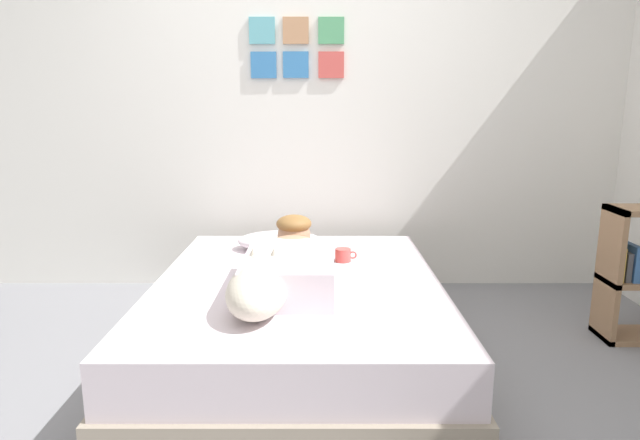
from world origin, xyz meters
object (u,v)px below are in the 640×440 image
(pillow, at_px, (282,241))
(person_lying, at_px, (293,261))
(dog, at_px, (260,288))
(coffee_cup, at_px, (346,255))
(bed, at_px, (301,317))
(cell_phone, at_px, (258,277))

(pillow, relative_size, person_lying, 0.57)
(dog, xyz_separation_m, coffee_cup, (0.40, 0.76, -0.07))
(pillow, distance_m, dog, 1.02)
(dog, height_order, coffee_cup, dog)
(person_lying, bearing_deg, coffee_cup, 51.67)
(bed, relative_size, cell_phone, 13.77)
(person_lying, relative_size, coffee_cup, 7.36)
(person_lying, bearing_deg, pillow, 99.31)
(dog, bearing_deg, coffee_cup, 61.92)
(person_lying, bearing_deg, cell_phone, 166.31)
(bed, bearing_deg, pillow, 103.05)
(pillow, height_order, coffee_cup, pillow)
(bed, height_order, coffee_cup, coffee_cup)
(cell_phone, bearing_deg, person_lying, -13.69)
(bed, distance_m, dog, 0.56)
(person_lying, height_order, dog, person_lying)
(pillow, bearing_deg, coffee_cup, -34.29)
(pillow, bearing_deg, bed, -76.95)
(coffee_cup, bearing_deg, bed, -127.32)
(pillow, relative_size, cell_phone, 3.71)
(dog, bearing_deg, pillow, 88.78)
(person_lying, xyz_separation_m, cell_phone, (-0.18, 0.04, -0.10))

